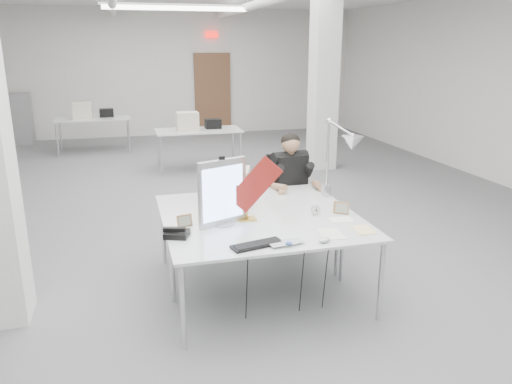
# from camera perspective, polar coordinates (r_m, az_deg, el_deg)

# --- Properties ---
(room_shell) EXTENTS (10.04, 14.04, 3.24)m
(room_shell) POSITION_cam_1_polar(r_m,az_deg,el_deg) (6.60, -4.44, 11.20)
(room_shell) COLOR #5D5D5F
(room_shell) RESTS_ON ground
(desk_main) EXTENTS (1.80, 0.90, 0.02)m
(desk_main) POSITION_cam_1_polar(r_m,az_deg,el_deg) (4.29, 2.00, -4.72)
(desk_main) COLOR silver
(desk_main) RESTS_ON room_shell
(desk_second) EXTENTS (1.80, 0.90, 0.02)m
(desk_second) POSITION_cam_1_polar(r_m,az_deg,el_deg) (5.11, -0.95, -1.21)
(desk_second) COLOR silver
(desk_second) RESTS_ON room_shell
(bg_desk_a) EXTENTS (1.60, 0.80, 0.02)m
(bg_desk_a) POSITION_cam_1_polar(r_m,az_deg,el_deg) (9.55, -6.60, 7.00)
(bg_desk_a) COLOR silver
(bg_desk_a) RESTS_ON room_shell
(bg_desk_b) EXTENTS (1.60, 0.80, 0.02)m
(bg_desk_b) POSITION_cam_1_polar(r_m,az_deg,el_deg) (11.65, -18.16, 7.99)
(bg_desk_b) COLOR silver
(bg_desk_b) RESTS_ON room_shell
(filing_cabinet) EXTENTS (0.45, 0.55, 1.20)m
(filing_cabinet) POSITION_cam_1_polar(r_m,az_deg,el_deg) (13.29, -25.22, 7.58)
(filing_cabinet) COLOR gray
(filing_cabinet) RESTS_ON room_shell
(office_chair) EXTENTS (0.60, 0.60, 1.07)m
(office_chair) POSITION_cam_1_polar(r_m,az_deg,el_deg) (5.90, 3.70, -0.92)
(office_chair) COLOR black
(office_chair) RESTS_ON room_shell
(seated_person) EXTENTS (0.55, 0.64, 0.86)m
(seated_person) POSITION_cam_1_polar(r_m,az_deg,el_deg) (5.76, 3.93, 2.41)
(seated_person) COLOR black
(seated_person) RESTS_ON office_chair
(monitor) EXTENTS (0.46, 0.22, 0.59)m
(monitor) POSITION_cam_1_polar(r_m,az_deg,el_deg) (4.38, -3.85, -0.05)
(monitor) COLOR #B8B8BD
(monitor) RESTS_ON desk_main
(pennant) EXTENTS (0.46, 0.19, 0.53)m
(pennant) POSITION_cam_1_polar(r_m,az_deg,el_deg) (4.40, -0.09, 0.84)
(pennant) COLOR maroon
(pennant) RESTS_ON monitor
(keyboard) EXTENTS (0.45, 0.23, 0.02)m
(keyboard) POSITION_cam_1_polar(r_m,az_deg,el_deg) (3.99, 0.14, -6.05)
(keyboard) COLOR black
(keyboard) RESTS_ON desk_main
(laptop) EXTENTS (0.32, 0.23, 0.02)m
(laptop) POSITION_cam_1_polar(r_m,az_deg,el_deg) (3.99, 3.78, -6.08)
(laptop) COLOR silver
(laptop) RESTS_ON desk_main
(mouse) EXTENTS (0.12, 0.10, 0.04)m
(mouse) POSITION_cam_1_polar(r_m,az_deg,el_deg) (4.09, 7.82, -5.48)
(mouse) COLOR #ADAEB2
(mouse) RESTS_ON desk_main
(bankers_lamp) EXTENTS (0.33, 0.22, 0.35)m
(bankers_lamp) POSITION_cam_1_polar(r_m,az_deg,el_deg) (4.52, -1.03, -1.14)
(bankers_lamp) COLOR gold
(bankers_lamp) RESTS_ON desk_main
(desk_phone) EXTENTS (0.24, 0.23, 0.05)m
(desk_phone) POSITION_cam_1_polar(r_m,az_deg,el_deg) (4.22, -9.03, -4.76)
(desk_phone) COLOR black
(desk_phone) RESTS_ON desk_main
(picture_frame_left) EXTENTS (0.14, 0.07, 0.11)m
(picture_frame_left) POSITION_cam_1_polar(r_m,az_deg,el_deg) (4.44, -8.17, -3.27)
(picture_frame_left) COLOR #9C6D43
(picture_frame_left) RESTS_ON desk_main
(picture_frame_right) EXTENTS (0.14, 0.11, 0.12)m
(picture_frame_right) POSITION_cam_1_polar(r_m,az_deg,el_deg) (4.79, 9.70, -1.79)
(picture_frame_right) COLOR #9F7044
(picture_frame_right) RESTS_ON desk_main
(desk_clock) EXTENTS (0.10, 0.06, 0.09)m
(desk_clock) POSITION_cam_1_polar(r_m,az_deg,el_deg) (4.73, 6.82, -2.01)
(desk_clock) COLOR silver
(desk_clock) RESTS_ON desk_main
(paper_stack_a) EXTENTS (0.22, 0.29, 0.01)m
(paper_stack_a) POSITION_cam_1_polar(r_m,az_deg,el_deg) (4.28, 8.55, -4.75)
(paper_stack_a) COLOR silver
(paper_stack_a) RESTS_ON desk_main
(paper_stack_b) EXTENTS (0.17, 0.23, 0.01)m
(paper_stack_b) POSITION_cam_1_polar(r_m,az_deg,el_deg) (4.42, 12.18, -4.24)
(paper_stack_b) COLOR #F5D792
(paper_stack_b) RESTS_ON desk_main
(paper_stack_c) EXTENTS (0.22, 0.16, 0.01)m
(paper_stack_c) POSITION_cam_1_polar(r_m,az_deg,el_deg) (4.63, 9.70, -3.16)
(paper_stack_c) COLOR white
(paper_stack_c) RESTS_ON desk_main
(beige_monitor) EXTENTS (0.47, 0.46, 0.35)m
(beige_monitor) POSITION_cam_1_polar(r_m,az_deg,el_deg) (5.01, -2.97, 0.66)
(beige_monitor) COLOR #BFB79F
(beige_monitor) RESTS_ON desk_second
(architect_lamp) EXTENTS (0.40, 0.78, 0.96)m
(architect_lamp) POSITION_cam_1_polar(r_m,az_deg,el_deg) (5.00, 9.32, 4.01)
(architect_lamp) COLOR silver
(architect_lamp) RESTS_ON desk_second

